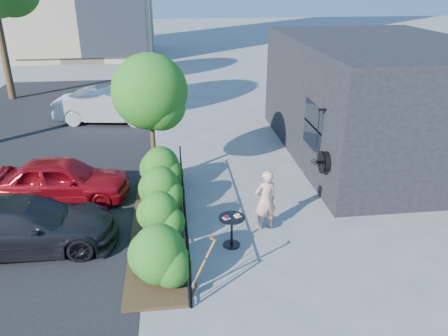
{
  "coord_description": "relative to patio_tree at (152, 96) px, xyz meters",
  "views": [
    {
      "loc": [
        -1.68,
        -9.72,
        5.95
      ],
      "look_at": [
        -0.37,
        0.95,
        1.2
      ],
      "focal_mm": 35.0,
      "sensor_mm": 36.0,
      "label": 1
    }
  ],
  "objects": [
    {
      "name": "woman",
      "position": [
        2.76,
        -3.02,
        -1.96
      ],
      "size": [
        0.66,
        0.52,
        1.61
      ],
      "primitive_type": "imported",
      "rotation": [
        0.0,
        0.0,
        3.39
      ],
      "color": "#D6A88B",
      "rests_on": "ground"
    },
    {
      "name": "shovel",
      "position": [
        0.98,
        -5.36,
        -2.16
      ],
      "size": [
        0.54,
        0.18,
        1.37
      ],
      "color": "brown",
      "rests_on": "ground"
    },
    {
      "name": "car_red",
      "position": [
        -2.64,
        -0.79,
        -2.13
      ],
      "size": [
        3.84,
        1.82,
        1.27
      ],
      "primitive_type": "imported",
      "rotation": [
        0.0,
        0.0,
        1.48
      ],
      "color": "#A20D18",
      "rests_on": "ground"
    },
    {
      "name": "shop_building",
      "position": [
        7.73,
        1.74,
        -0.76
      ],
      "size": [
        6.22,
        9.0,
        4.0
      ],
      "color": "black",
      "rests_on": "ground"
    },
    {
      "name": "ground",
      "position": [
        2.24,
        -2.76,
        -2.76
      ],
      "size": [
        120.0,
        120.0,
        0.0
      ],
      "primitive_type": "plane",
      "color": "gray",
      "rests_on": "ground"
    },
    {
      "name": "street",
      "position": [
        -4.76,
        0.24,
        -2.76
      ],
      "size": [
        9.0,
        30.0,
        0.01
      ],
      "primitive_type": "cube",
      "color": "black",
      "rests_on": "ground"
    },
    {
      "name": "planting_bed",
      "position": [
        0.04,
        -2.76,
        -2.72
      ],
      "size": [
        1.3,
        6.0,
        0.08
      ],
      "primitive_type": "cube",
      "color": "#382616",
      "rests_on": "ground"
    },
    {
      "name": "shrubs",
      "position": [
        0.14,
        -2.66,
        -2.06
      ],
      "size": [
        1.1,
        5.6,
        1.24
      ],
      "color": "#1B5413",
      "rests_on": "ground"
    },
    {
      "name": "car_silver",
      "position": [
        -2.22,
        6.55,
        -2.03
      ],
      "size": [
        4.65,
        2.22,
        1.47
      ],
      "primitive_type": "imported",
      "rotation": [
        0.0,
        0.0,
        1.42
      ],
      "color": "silver",
      "rests_on": "ground"
    },
    {
      "name": "patio_tree",
      "position": [
        0.0,
        0.0,
        0.0
      ],
      "size": [
        2.2,
        2.2,
        3.94
      ],
      "color": "#3F2B19",
      "rests_on": "ground"
    },
    {
      "name": "cafe_table",
      "position": [
        1.82,
        -3.7,
        -2.22
      ],
      "size": [
        0.62,
        0.62,
        0.83
      ],
      "rotation": [
        0.0,
        0.0,
        0.4
      ],
      "color": "black",
      "rests_on": "ground"
    },
    {
      "name": "fence",
      "position": [
        0.74,
        -2.76,
        -2.2
      ],
      "size": [
        0.05,
        6.05,
        1.1
      ],
      "color": "black",
      "rests_on": "ground"
    },
    {
      "name": "car_darkgrey",
      "position": [
        -3.01,
        -3.21,
        -2.14
      ],
      "size": [
        4.31,
        1.82,
        1.24
      ],
      "primitive_type": "imported",
      "rotation": [
        0.0,
        0.0,
        1.59
      ],
      "color": "black",
      "rests_on": "ground"
    }
  ]
}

